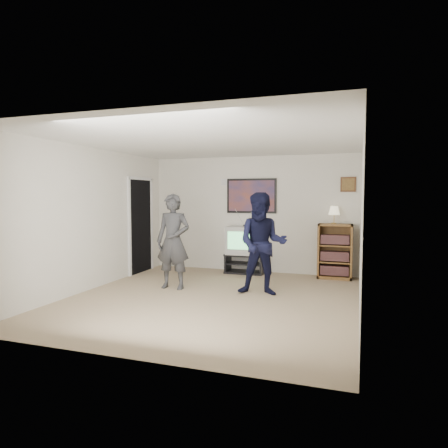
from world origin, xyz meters
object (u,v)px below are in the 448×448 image
Objects in this scene: media_stand at (245,263)px; person_short at (262,244)px; crt_television at (244,240)px; bookshelf at (335,251)px; person_tall at (173,241)px.

media_stand is 1.98m from person_short.
crt_television is (-0.02, 0.00, 0.50)m from media_stand.
media_stand is 1.88m from bookshelf.
bookshelf is at bearing 0.47° from media_stand.
bookshelf is (1.87, 0.05, -0.16)m from crt_television.
bookshelf is 0.64× the size of person_short.
crt_television is 1.95m from person_tall.
person_tall reaches higher than media_stand.
person_short reaches higher than crt_television.
crt_television is 0.41× the size of person_tall.
crt_television is at bearing 107.98° from person_short.
crt_television reaches higher than media_stand.
media_stand is 0.77× the size of bookshelf.
person_short is (-1.08, -1.75, 0.31)m from bookshelf.
media_stand is 0.49× the size of person_short.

